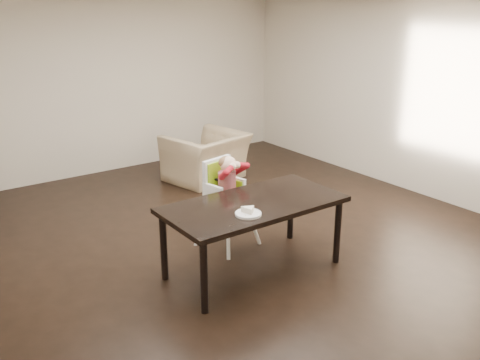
% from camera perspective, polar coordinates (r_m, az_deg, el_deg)
% --- Properties ---
extents(ground, '(7.00, 7.00, 0.00)m').
position_cam_1_polar(ground, '(6.12, 0.65, -6.83)').
color(ground, black).
rests_on(ground, ground).
extents(room_walls, '(6.02, 7.02, 2.71)m').
position_cam_1_polar(room_walls, '(5.57, 0.72, 10.61)').
color(room_walls, beige).
rests_on(room_walls, ground).
extents(dining_table, '(1.80, 0.90, 0.75)m').
position_cam_1_polar(dining_table, '(5.29, 1.46, -3.17)').
color(dining_table, black).
rests_on(dining_table, ground).
extents(high_chair, '(0.52, 0.52, 1.05)m').
position_cam_1_polar(high_chair, '(5.84, -1.55, -0.29)').
color(high_chair, white).
rests_on(high_chair, ground).
extents(plate, '(0.30, 0.30, 0.07)m').
position_cam_1_polar(plate, '(4.96, 0.90, -3.46)').
color(plate, white).
rests_on(plate, dining_table).
extents(armchair, '(1.23, 0.94, 0.96)m').
position_cam_1_polar(armchair, '(8.09, -3.65, 3.27)').
color(armchair, tan).
rests_on(armchair, ground).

